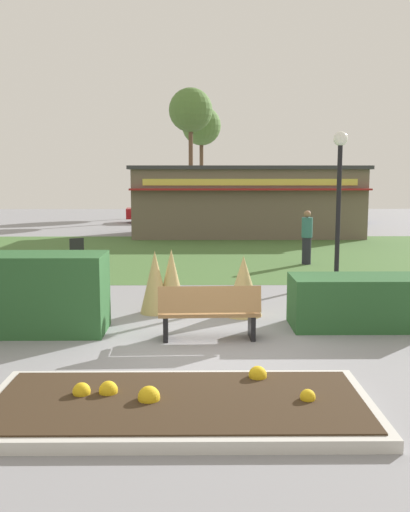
{
  "coord_description": "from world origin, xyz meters",
  "views": [
    {
      "loc": [
        -0.08,
        -9.03,
        2.73
      ],
      "look_at": [
        0.03,
        2.57,
        1.13
      ],
      "focal_mm": 40.44,
      "sensor_mm": 36.0,
      "label": 1
    }
  ],
  "objects_px": {
    "food_kiosk": "(246,201)",
    "parked_car_center_slot": "(250,212)",
    "tree_right_bg": "(201,127)",
    "cafe_chair_center": "(76,250)",
    "tree_left_bg": "(191,111)",
    "trash_bin": "(14,305)",
    "park_bench": "(209,312)",
    "parked_car_west_slot": "(161,212)",
    "person_strolling": "(307,237)",
    "lamppost_mid": "(339,188)",
    "parked_car_east_slot": "(328,211)"
  },
  "relations": [
    {
      "from": "cafe_chair_center",
      "to": "person_strolling",
      "type": "relative_size",
      "value": 0.53
    },
    {
      "from": "park_bench",
      "to": "tree_right_bg",
      "type": "height_order",
      "value": "tree_right_bg"
    },
    {
      "from": "food_kiosk",
      "to": "parked_car_center_slot",
      "type": "height_order",
      "value": "food_kiosk"
    },
    {
      "from": "parked_car_center_slot",
      "to": "tree_right_bg",
      "type": "height_order",
      "value": "tree_right_bg"
    },
    {
      "from": "tree_left_bg",
      "to": "lamppost_mid",
      "type": "bearing_deg",
      "value": -79.9
    },
    {
      "from": "parked_car_west_slot",
      "to": "lamppost_mid",
      "type": "bearing_deg",
      "value": -73.65
    },
    {
      "from": "lamppost_mid",
      "to": "food_kiosk",
      "type": "bearing_deg",
      "value": 96.41
    },
    {
      "from": "food_kiosk",
      "to": "parked_car_west_slot",
      "type": "relative_size",
      "value": 2.42
    },
    {
      "from": "park_bench",
      "to": "tree_left_bg",
      "type": "distance_m",
      "value": 29.01
    },
    {
      "from": "food_kiosk",
      "to": "tree_left_bg",
      "type": "bearing_deg",
      "value": 104.18
    },
    {
      "from": "park_bench",
      "to": "parked_car_east_slot",
      "type": "xyz_separation_m",
      "value": [
        7.61,
        25.24,
        0.16
      ]
    },
    {
      "from": "parked_car_west_slot",
      "to": "tree_left_bg",
      "type": "relative_size",
      "value": 0.52
    },
    {
      "from": "parked_car_east_slot",
      "to": "cafe_chair_center",
      "type": "bearing_deg",
      "value": -123.79
    },
    {
      "from": "food_kiosk",
      "to": "lamppost_mid",
      "type": "bearing_deg",
      "value": -83.59
    },
    {
      "from": "tree_left_bg",
      "to": "person_strolling",
      "type": "bearing_deg",
      "value": -78.87
    },
    {
      "from": "cafe_chair_center",
      "to": "parked_car_east_slot",
      "type": "xyz_separation_m",
      "value": [
        11.54,
        17.25,
        0.12
      ]
    },
    {
      "from": "lamppost_mid",
      "to": "cafe_chair_center",
      "type": "relative_size",
      "value": 4.33
    },
    {
      "from": "park_bench",
      "to": "trash_bin",
      "type": "xyz_separation_m",
      "value": [
        -3.59,
        0.98,
        -0.1
      ]
    },
    {
      "from": "park_bench",
      "to": "parked_car_east_slot",
      "type": "height_order",
      "value": "parked_car_east_slot"
    },
    {
      "from": "person_strolling",
      "to": "parked_car_west_slot",
      "type": "height_order",
      "value": "person_strolling"
    },
    {
      "from": "cafe_chair_center",
      "to": "parked_car_west_slot",
      "type": "xyz_separation_m",
      "value": [
        1.46,
        17.25,
        0.12
      ]
    },
    {
      "from": "parked_car_west_slot",
      "to": "parked_car_east_slot",
      "type": "relative_size",
      "value": 1.02
    },
    {
      "from": "cafe_chair_center",
      "to": "tree_right_bg",
      "type": "bearing_deg",
      "value": 81.01
    },
    {
      "from": "parked_car_west_slot",
      "to": "parked_car_east_slot",
      "type": "height_order",
      "value": "same"
    },
    {
      "from": "cafe_chair_center",
      "to": "tree_left_bg",
      "type": "distance_m",
      "value": 21.51
    },
    {
      "from": "parked_car_center_slot",
      "to": "food_kiosk",
      "type": "bearing_deg",
      "value": -96.31
    },
    {
      "from": "lamppost_mid",
      "to": "parked_car_center_slot",
      "type": "height_order",
      "value": "lamppost_mid"
    },
    {
      "from": "cafe_chair_center",
      "to": "parked_car_center_slot",
      "type": "xyz_separation_m",
      "value": [
        6.81,
        17.25,
        0.12
      ]
    },
    {
      "from": "tree_left_bg",
      "to": "parked_car_east_slot",
      "type": "bearing_deg",
      "value": -20.14
    },
    {
      "from": "cafe_chair_center",
      "to": "tree_left_bg",
      "type": "height_order",
      "value": "tree_left_bg"
    },
    {
      "from": "park_bench",
      "to": "tree_left_bg",
      "type": "relative_size",
      "value": 0.21
    },
    {
      "from": "parked_car_west_slot",
      "to": "person_strolling",
      "type": "bearing_deg",
      "value": -71.37
    },
    {
      "from": "lamppost_mid",
      "to": "person_strolling",
      "type": "xyz_separation_m",
      "value": [
        -0.19,
        3.16,
        -1.58
      ]
    },
    {
      "from": "person_strolling",
      "to": "parked_car_east_slot",
      "type": "xyz_separation_m",
      "value": [
        4.42,
        16.82,
        -0.22
      ]
    },
    {
      "from": "park_bench",
      "to": "parked_car_west_slot",
      "type": "height_order",
      "value": "parked_car_west_slot"
    },
    {
      "from": "parked_car_east_slot",
      "to": "tree_left_bg",
      "type": "xyz_separation_m",
      "value": [
        -8.33,
        3.05,
        6.22
      ]
    },
    {
      "from": "cafe_chair_center",
      "to": "person_strolling",
      "type": "distance_m",
      "value": 7.15
    },
    {
      "from": "park_bench",
      "to": "parked_car_west_slot",
      "type": "distance_m",
      "value": 25.36
    },
    {
      "from": "parked_car_east_slot",
      "to": "tree_right_bg",
      "type": "distance_m",
      "value": 12.12
    },
    {
      "from": "food_kiosk",
      "to": "tree_right_bg",
      "type": "bearing_deg",
      "value": 97.54
    },
    {
      "from": "trash_bin",
      "to": "food_kiosk",
      "type": "distance_m",
      "value": 17.47
    },
    {
      "from": "park_bench",
      "to": "person_strolling",
      "type": "xyz_separation_m",
      "value": [
        3.19,
        8.42,
        0.38
      ]
    },
    {
      "from": "lamppost_mid",
      "to": "tree_left_bg",
      "type": "xyz_separation_m",
      "value": [
        -4.1,
        23.03,
        4.42
      ]
    },
    {
      "from": "trash_bin",
      "to": "parked_car_east_slot",
      "type": "bearing_deg",
      "value": 65.22
    },
    {
      "from": "food_kiosk",
      "to": "tree_right_bg",
      "type": "height_order",
      "value": "tree_right_bg"
    },
    {
      "from": "food_kiosk",
      "to": "tree_left_bg",
      "type": "height_order",
      "value": "tree_left_bg"
    },
    {
      "from": "person_strolling",
      "to": "tree_right_bg",
      "type": "relative_size",
      "value": 0.22
    },
    {
      "from": "food_kiosk",
      "to": "parked_car_center_slot",
      "type": "bearing_deg",
      "value": 83.69
    },
    {
      "from": "trash_bin",
      "to": "parked_car_center_slot",
      "type": "relative_size",
      "value": 0.18
    },
    {
      "from": "food_kiosk",
      "to": "cafe_chair_center",
      "type": "distance_m",
      "value": 11.25
    }
  ]
}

